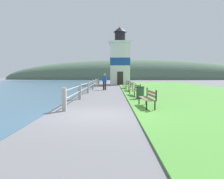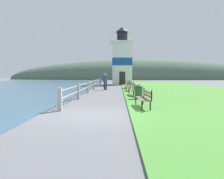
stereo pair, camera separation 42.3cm
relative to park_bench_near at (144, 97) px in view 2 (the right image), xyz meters
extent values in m
plane|color=slate|center=(-2.37, -1.81, -0.54)|extent=(160.00, 160.00, 0.00)
cube|color=#4C8E38|center=(5.21, 12.00, -0.51)|extent=(12.00, 41.42, 0.06)
cube|color=#A8A399|center=(-3.85, -0.81, -0.02)|extent=(0.18, 0.18, 1.04)
cube|color=#A8A399|center=(-3.85, 3.69, -0.02)|extent=(0.18, 0.18, 1.04)
cube|color=#A8A399|center=(-3.85, 8.18, -0.02)|extent=(0.18, 0.18, 1.04)
cube|color=#A8A399|center=(-3.85, 12.67, -0.02)|extent=(0.18, 0.18, 1.04)
cube|color=#A8A399|center=(-3.85, 17.17, -0.02)|extent=(0.18, 0.18, 1.04)
cube|color=#A8A399|center=(-3.85, 21.66, -0.02)|extent=(0.18, 0.18, 1.04)
cylinder|color=#B2B2B7|center=(-3.85, 10.43, 0.34)|extent=(0.06, 22.47, 0.06)
cylinder|color=#B2B2B7|center=(-3.85, 10.43, -0.02)|extent=(0.06, 22.47, 0.06)
cube|color=#846B51|center=(-0.24, -0.02, -0.07)|extent=(0.23, 1.88, 0.04)
cube|color=#846B51|center=(-0.09, -0.01, -0.07)|extent=(0.23, 1.88, 0.04)
cube|color=#846B51|center=(0.06, 0.00, -0.07)|extent=(0.23, 1.88, 0.04)
cube|color=#846B51|center=(0.14, 0.01, 0.25)|extent=(0.17, 1.87, 0.11)
cube|color=#846B51|center=(0.14, 0.01, 0.09)|extent=(0.17, 1.87, 0.11)
cube|color=black|center=(-0.22, -0.93, -0.31)|extent=(0.05, 0.05, 0.45)
cube|color=black|center=(-0.33, 0.89, -0.31)|extent=(0.05, 0.05, 0.45)
cube|color=black|center=(0.15, -0.90, -0.31)|extent=(0.05, 0.05, 0.45)
cube|color=black|center=(0.04, 0.91, -0.31)|extent=(0.05, 0.05, 0.45)
cube|color=black|center=(0.20, -0.90, 0.16)|extent=(0.05, 0.05, 0.49)
cube|color=black|center=(0.09, 0.92, 0.16)|extent=(0.05, 0.05, 0.49)
cube|color=#846B51|center=(-0.26, 5.65, -0.07)|extent=(0.32, 1.81, 0.04)
cube|color=#846B51|center=(-0.12, 5.67, -0.07)|extent=(0.32, 1.81, 0.04)
cube|color=#846B51|center=(0.03, 5.68, -0.07)|extent=(0.32, 1.81, 0.04)
cube|color=#846B51|center=(0.12, 5.69, 0.25)|extent=(0.27, 1.80, 0.11)
cube|color=#846B51|center=(0.12, 5.69, 0.09)|extent=(0.27, 1.80, 0.11)
cube|color=black|center=(-0.20, 4.77, -0.31)|extent=(0.06, 0.06, 0.45)
cube|color=black|center=(-0.40, 6.52, -0.31)|extent=(0.06, 0.06, 0.45)
cube|color=black|center=(0.17, 4.82, -0.31)|extent=(0.06, 0.06, 0.45)
cube|color=black|center=(-0.04, 6.56, -0.31)|extent=(0.06, 0.06, 0.45)
cube|color=black|center=(0.22, 4.82, 0.16)|extent=(0.06, 0.06, 0.49)
cube|color=black|center=(0.01, 6.56, 0.16)|extent=(0.06, 0.06, 0.49)
cube|color=#846B51|center=(-0.34, 9.97, -0.07)|extent=(0.24, 1.61, 0.04)
cube|color=#846B51|center=(-0.19, 9.98, -0.07)|extent=(0.24, 1.61, 0.04)
cube|color=#846B51|center=(-0.04, 10.00, -0.07)|extent=(0.24, 1.61, 0.04)
cube|color=#846B51|center=(0.04, 10.00, 0.25)|extent=(0.18, 1.61, 0.11)
cube|color=#846B51|center=(0.04, 10.00, 0.09)|extent=(0.18, 1.61, 0.11)
cube|color=black|center=(-0.31, 9.19, -0.31)|extent=(0.05, 0.05, 0.45)
cube|color=black|center=(-0.44, 10.75, -0.31)|extent=(0.05, 0.05, 0.45)
cube|color=black|center=(0.06, 9.22, -0.31)|extent=(0.05, 0.05, 0.45)
cube|color=black|center=(-0.07, 10.78, -0.31)|extent=(0.05, 0.05, 0.45)
cube|color=black|center=(0.11, 9.22, 0.16)|extent=(0.05, 0.05, 0.49)
cube|color=black|center=(-0.02, 10.78, 0.16)|extent=(0.05, 0.05, 0.49)
cube|color=#846B51|center=(-0.45, 13.61, -0.07)|extent=(0.23, 1.79, 0.04)
cube|color=#846B51|center=(-0.31, 13.62, -0.07)|extent=(0.23, 1.79, 0.04)
cube|color=#846B51|center=(-0.16, 13.63, -0.07)|extent=(0.23, 1.79, 0.04)
cube|color=#846B51|center=(-0.07, 13.64, 0.25)|extent=(0.17, 1.79, 0.11)
cube|color=#846B51|center=(-0.07, 13.64, 0.09)|extent=(0.17, 1.79, 0.11)
cube|color=black|center=(-0.43, 12.74, -0.31)|extent=(0.05, 0.05, 0.45)
cube|color=black|center=(-0.55, 14.48, -0.31)|extent=(0.05, 0.05, 0.45)
cube|color=black|center=(-0.06, 12.77, -0.31)|extent=(0.05, 0.05, 0.45)
cube|color=black|center=(-0.18, 14.50, -0.31)|extent=(0.05, 0.05, 0.45)
cube|color=black|center=(-0.02, 12.77, 0.16)|extent=(0.05, 0.05, 0.49)
cube|color=black|center=(-0.13, 14.50, 0.16)|extent=(0.05, 0.05, 0.49)
cube|color=white|center=(-0.63, 24.15, 2.67)|extent=(3.00, 3.00, 6.41)
cube|color=#194799|center=(-0.63, 24.15, 2.99)|extent=(3.04, 3.04, 1.15)
cube|color=white|center=(-0.63, 24.15, 6.00)|extent=(3.45, 3.45, 0.25)
cylinder|color=black|center=(-0.63, 24.15, 6.87)|extent=(1.65, 1.65, 1.49)
cone|color=black|center=(-0.63, 24.15, 8.02)|extent=(2.06, 2.06, 0.82)
cube|color=#332823|center=(-0.63, 22.63, 0.46)|extent=(0.90, 0.06, 2.00)
cylinder|color=#28282D|center=(-2.66, 11.85, -0.13)|extent=(0.15, 0.15, 0.82)
cylinder|color=#28282D|center=(-2.48, 11.82, -0.13)|extent=(0.15, 0.15, 0.82)
cube|color=#1E4C99|center=(-2.57, 11.84, 0.59)|extent=(0.45, 0.30, 0.62)
sphere|color=tan|center=(-2.57, 11.84, 1.04)|extent=(0.22, 0.22, 0.22)
cylinder|color=#2D5138|center=(0.07, 3.65, -0.14)|extent=(0.50, 0.50, 0.80)
cylinder|color=black|center=(0.07, 3.65, 0.28)|extent=(0.54, 0.54, 0.04)
ellipsoid|color=#4C6651|center=(5.63, 55.80, -0.54)|extent=(80.00, 16.00, 12.00)
camera|label=1|loc=(-1.68, -10.41, 1.11)|focal=35.00mm
camera|label=2|loc=(-1.26, -10.40, 1.11)|focal=35.00mm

